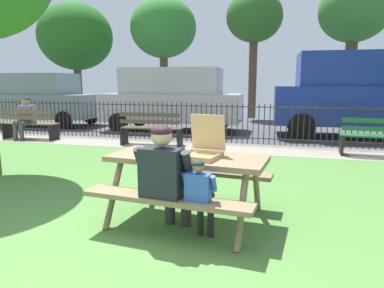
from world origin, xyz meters
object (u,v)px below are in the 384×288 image
far_tree_midright (354,13)px  person_on_park_bench (25,116)px  parked_car_far_left (41,99)px  far_tree_midleft (163,29)px  adult_at_table (166,176)px  park_bench_left (30,125)px  pizza_box_open (203,149)px  picnic_table_foreground (187,170)px  far_tree_left (76,37)px  far_tree_center (254,19)px  pizza_slice_on_table (151,153)px  parked_car_left (172,98)px  child_at_table (200,193)px  park_bench_center (151,129)px  park_bench_right (380,138)px  parked_car_center (358,93)px

far_tree_midright → person_on_park_bench: bearing=-141.3°
parked_car_far_left → far_tree_midleft: (3.09, 5.01, 3.12)m
adult_at_table → park_bench_left: (-5.94, 5.01, -0.24)m
adult_at_table → pizza_box_open: bearing=59.7°
adult_at_table → picnic_table_foreground: bearing=80.0°
far_tree_left → far_tree_center: bearing=0.0°
pizza_slice_on_table → park_bench_left: size_ratio=0.17×
far_tree_midleft → adult_at_table: bearing=-70.0°
picnic_table_foreground → parked_car_left: parked_car_left is taller
child_at_table → park_bench_center: bearing=117.0°
adult_at_table → park_bench_center: bearing=113.7°
parked_car_left → far_tree_left: 8.96m
pizza_box_open → park_bench_right: (2.88, 4.53, -0.44)m
picnic_table_foreground → far_tree_midright: far_tree_midright is taller
far_tree_center → far_tree_midleft: bearing=180.0°
park_bench_right → far_tree_left: size_ratio=0.29×
pizza_slice_on_table → far_tree_midright: (3.99, 12.31, 3.64)m
park_bench_left → picnic_table_foreground: bearing=-36.8°
pizza_slice_on_table → park_bench_right: (3.52, 4.49, -0.36)m
adult_at_table → park_bench_center: 5.47m
parked_car_left → far_tree_midright: far_tree_midright is taller
park_bench_left → far_tree_midleft: bearing=80.8°
picnic_table_foreground → park_bench_left: park_bench_left is taller
park_bench_left → far_tree_left: (-3.50, 7.81, 3.49)m
adult_at_table → parked_car_center: parked_car_center is taller
picnic_table_foreground → park_bench_center: park_bench_center is taller
far_tree_left → far_tree_midleft: size_ratio=1.01×
parked_car_center → far_tree_midright: far_tree_midright is taller
person_on_park_bench → far_tree_midleft: (1.42, 7.79, 3.47)m
far_tree_midright → park_bench_right: bearing=-93.5°
parked_car_center → far_tree_left: size_ratio=0.86×
parked_car_left → picnic_table_foreground: bearing=-70.1°
pizza_box_open → far_tree_left: far_tree_left is taller
child_at_table → park_bench_center: 5.69m
child_at_table → parked_car_far_left: parked_car_far_left is taller
picnic_table_foreground → far_tree_center: bearing=92.3°
person_on_park_bench → parked_car_center: 9.66m
child_at_table → far_tree_midright: far_tree_midright is taller
adult_at_table → far_tree_midleft: 14.08m
adult_at_table → far_tree_midright: far_tree_midright is taller
park_bench_center → park_bench_right: same height
pizza_slice_on_table → far_tree_center: far_tree_center is taller
person_on_park_bench → far_tree_midleft: bearing=79.7°
adult_at_table → far_tree_midleft: (-4.67, 12.82, 3.47)m
park_bench_center → park_bench_left: bearing=-180.0°
picnic_table_foreground → far_tree_center: size_ratio=0.34×
child_at_table → parked_car_far_left: 11.34m
park_bench_right → parked_car_left: size_ratio=0.34×
child_at_table → far_tree_center: size_ratio=0.16×
far_tree_left → person_on_park_bench: bearing=-66.7°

